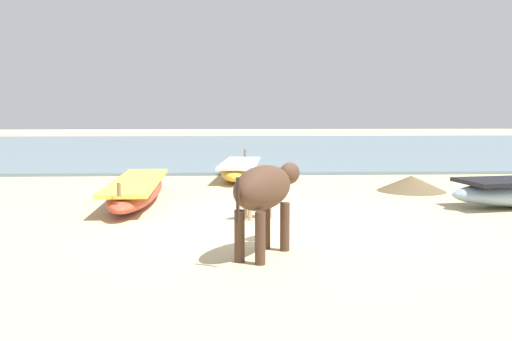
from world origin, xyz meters
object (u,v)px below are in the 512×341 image
fishing_boat_5 (240,169)px  fishing_boat_0 (137,190)px  calf_far_dun (260,192)px  cow_second_adult_dark (265,191)px

fishing_boat_5 → fishing_boat_0: bearing=155.8°
fishing_boat_5 → calf_far_dun: size_ratio=4.04×
fishing_boat_5 → cow_second_adult_dark: (0.17, -7.23, 0.53)m
calf_far_dun → cow_second_adult_dark: bearing=-119.5°
fishing_boat_5 → cow_second_adult_dark: size_ratio=2.20×
calf_far_dun → cow_second_adult_dark: size_ratio=0.54×
fishing_boat_0 → calf_far_dun: fishing_boat_0 is taller
fishing_boat_0 → cow_second_adult_dark: (2.12, -3.89, 0.53)m
calf_far_dun → cow_second_adult_dark: (-0.05, -2.21, 0.35)m
fishing_boat_0 → fishing_boat_5: fishing_boat_5 is taller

